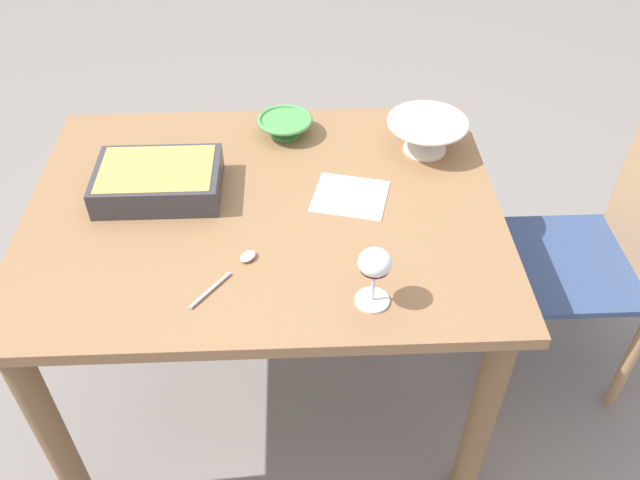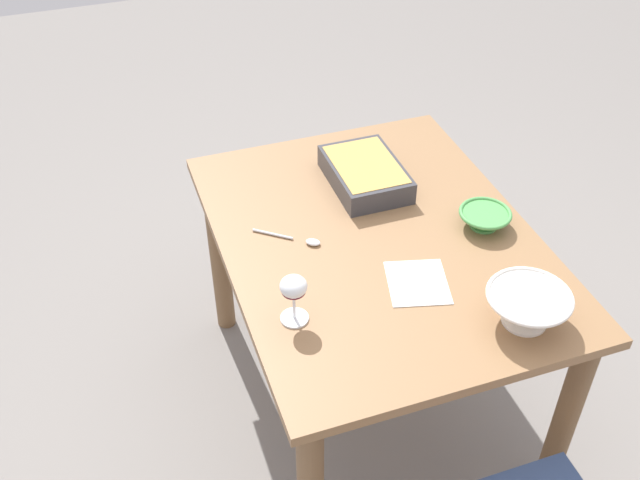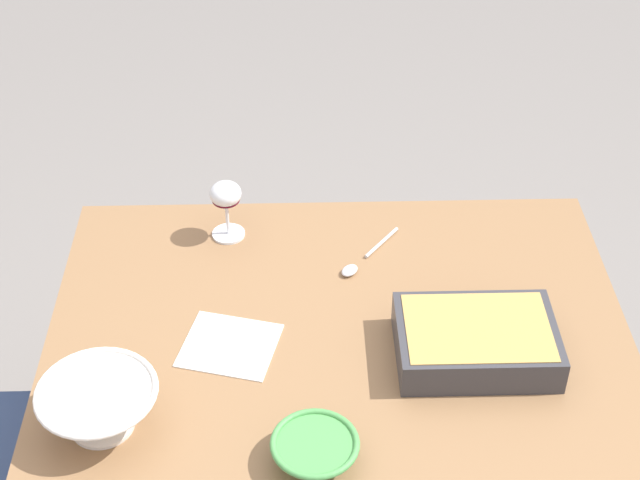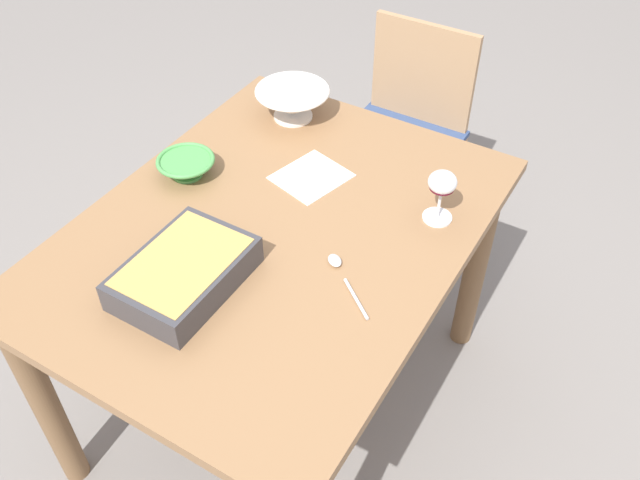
% 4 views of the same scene
% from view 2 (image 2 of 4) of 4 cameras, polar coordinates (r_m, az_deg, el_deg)
% --- Properties ---
extents(ground_plane, '(8.00, 8.00, 0.00)m').
position_cam_2_polar(ground_plane, '(2.76, 3.64, -11.89)').
color(ground_plane, gray).
extents(dining_table, '(1.20, 0.92, 0.75)m').
position_cam_2_polar(dining_table, '(2.31, 4.27, -2.18)').
color(dining_table, olive).
rests_on(dining_table, ground_plane).
extents(wine_glass, '(0.08, 0.08, 0.15)m').
position_cam_2_polar(wine_glass, '(1.90, -2.03, -3.86)').
color(wine_glass, white).
rests_on(wine_glass, dining_table).
extents(casserole_dish, '(0.31, 0.22, 0.08)m').
position_cam_2_polar(casserole_dish, '(2.42, 3.49, 5.16)').
color(casserole_dish, '#38383D').
rests_on(casserole_dish, dining_table).
extents(mixing_bowl, '(0.16, 0.16, 0.06)m').
position_cam_2_polar(mixing_bowl, '(2.29, 12.49, 1.69)').
color(mixing_bowl, '#4C994C').
rests_on(mixing_bowl, dining_table).
extents(small_bowl, '(0.22, 0.22, 0.10)m').
position_cam_2_polar(small_bowl, '(2.00, 15.58, -4.93)').
color(small_bowl, white).
rests_on(small_bowl, dining_table).
extents(serving_spoon, '(0.15, 0.18, 0.01)m').
position_cam_2_polar(serving_spoon, '(2.20, -1.50, 0.03)').
color(serving_spoon, silver).
rests_on(serving_spoon, dining_table).
extents(napkin, '(0.22, 0.21, 0.00)m').
position_cam_2_polar(napkin, '(2.08, 7.47, -3.25)').
color(napkin, white).
rests_on(napkin, dining_table).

